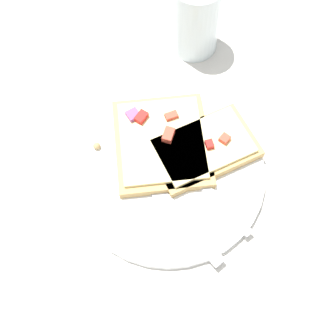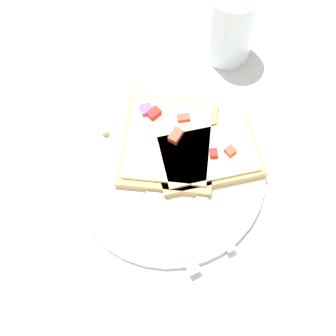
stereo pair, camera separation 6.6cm
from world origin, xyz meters
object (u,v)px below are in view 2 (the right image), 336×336
Objects in this scene: fork at (190,177)px; pizza_slice_main at (168,142)px; pizza_slice_corner at (208,156)px; knife at (167,216)px; plate at (168,173)px; drinking_glass at (231,25)px; napkin at (104,336)px.

pizza_slice_main is (0.02, -0.06, 0.01)m from fork.
knife is at bearing -136.67° from pizza_slice_corner.
drinking_glass is (-0.13, -0.21, 0.06)m from plate.
drinking_glass is at bearing -122.39° from plate.
pizza_slice_corner is 1.23× the size of drinking_glass.
pizza_slice_corner is (-0.06, -0.01, 0.02)m from plate.
knife is 1.11× the size of pizza_slice_main.
napkin is (0.24, 0.42, -0.06)m from drinking_glass.
fork is 1.03× the size of knife.
drinking_glass reaches higher than knife.
plate is 0.06m from pizza_slice_corner.
pizza_slice_corner is at bearing -170.53° from plate.
drinking_glass is at bearing -42.63° from fork.
drinking_glass reaches higher than plate.
fork is 1.67× the size of drinking_glass.
plate is at bearing -28.59° from knife.
knife is (0.04, 0.05, -0.00)m from fork.
pizza_slice_corner is 0.21m from drinking_glass.
plate is 1.52× the size of pizza_slice_main.
plate is at bearing 57.61° from drinking_glass.
drinking_glass is 1.09× the size of napkin.
napkin is at bearing 61.43° from plate.
knife is at bearing -174.73° from pizza_slice_main.
plate is at bearing -174.26° from pizza_slice_corner.
pizza_slice_main reaches higher than napkin.
knife reaches higher than napkin.
plate is at bearing 43.91° from fork.
pizza_slice_corner is at bearing -105.81° from pizza_slice_main.
napkin is (0.11, 0.21, -0.00)m from plate.
drinking_glass reaches higher than pizza_slice_corner.
knife is 0.31m from drinking_glass.
drinking_glass is at bearing 66.31° from pizza_slice_corner.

